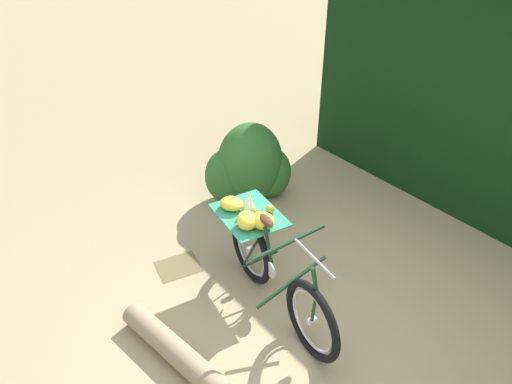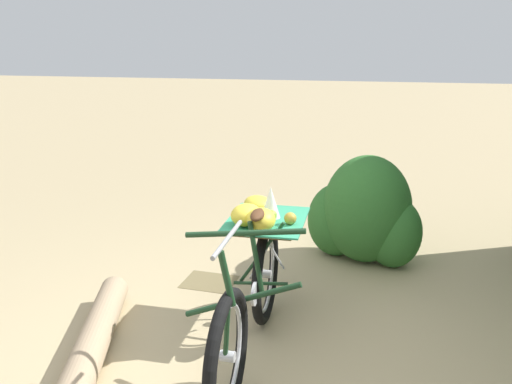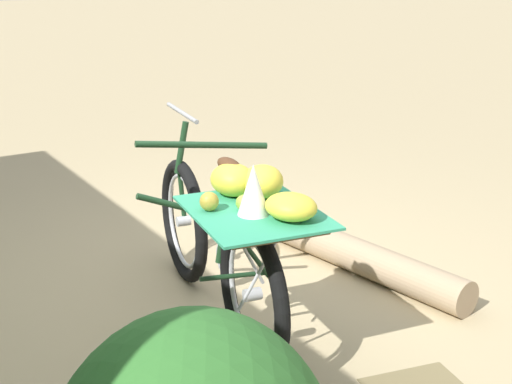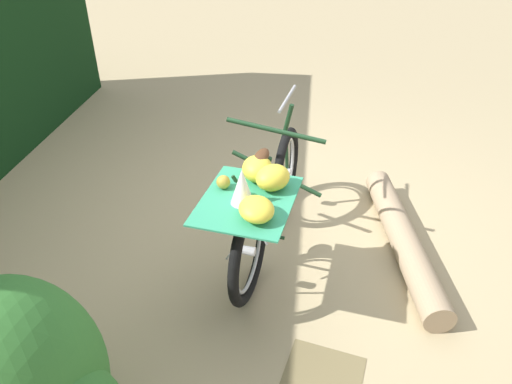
% 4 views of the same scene
% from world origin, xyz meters
% --- Properties ---
extents(ground_plane, '(60.00, 60.00, 0.00)m').
position_xyz_m(ground_plane, '(0.00, 0.00, 0.00)').
color(ground_plane, tan).
extents(bicycle, '(0.71, 1.79, 1.03)m').
position_xyz_m(bicycle, '(-0.06, 0.43, 0.50)').
color(bicycle, black).
rests_on(bicycle, ground_plane).
extents(fallen_log, '(0.78, 1.61, 0.21)m').
position_xyz_m(fallen_log, '(-1.02, -0.00, 0.10)').
color(fallen_log, '#9E8466').
rests_on(fallen_log, ground_plane).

